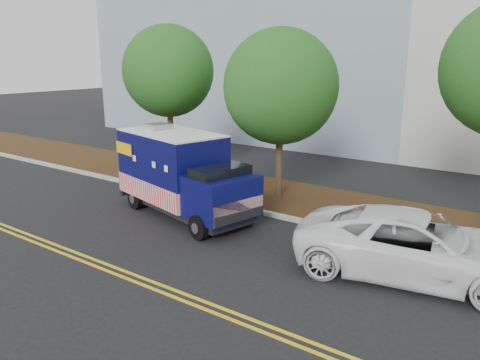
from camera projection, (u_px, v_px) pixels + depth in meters
The scene contains 10 objects.
ground at pixel (226, 222), 15.63m from camera, with size 120.00×120.00×0.00m, color black.
curb at pixel (249, 209), 16.71m from camera, with size 120.00×0.18×0.15m, color #9E9E99.
mulch_strip at pixel (280, 196), 18.36m from camera, with size 120.00×4.00×0.15m, color #321B0D.
centerline_near at pixel (122, 270), 12.12m from camera, with size 120.00×0.10×0.01m, color gold.
centerline_far at pixel (115, 274), 11.92m from camera, with size 120.00×0.10×0.01m, color gold.
tree_a at pixel (168, 71), 20.33m from camera, with size 3.98×3.98×6.74m.
tree_b at pixel (281, 87), 17.00m from camera, with size 4.22×4.22×6.42m.
sign_post at pixel (216, 172), 17.45m from camera, with size 0.06×0.06×2.40m, color #473828.
food_truck at pixel (180, 176), 16.18m from camera, with size 6.09×3.41×3.04m.
white_car at pixel (416, 246), 11.63m from camera, with size 2.71×5.88×1.63m, color white.
Camera 1 is at (8.93, -11.74, 5.38)m, focal length 35.00 mm.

